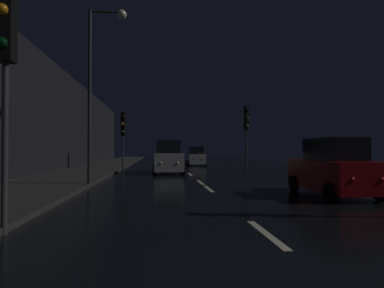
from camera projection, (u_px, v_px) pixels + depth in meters
The scene contains 11 objects.
ground at pixel (183, 169), 27.74m from camera, with size 26.87×84.00×0.02m, color black.
sidewalk_left at pixel (96, 169), 27.01m from camera, with size 4.40×84.00×0.15m, color #33302D.
building_facade_left at pixel (49, 117), 23.33m from camera, with size 0.80×63.00×7.85m, color black.
lane_centerline at pixel (197, 179), 17.95m from camera, with size 0.16×27.82×0.01m.
traffic_light_far_left at pixel (123, 128), 26.57m from camera, with size 0.35×0.48×4.66m.
traffic_light_far_right at pixel (247, 124), 26.24m from camera, with size 0.36×0.48×5.09m.
traffic_light_near_left at pixel (5, 36), 6.35m from camera, with size 0.32×0.46×5.24m.
streetlamp_overhead at pixel (100, 70), 14.64m from camera, with size 1.70×0.44×7.95m.
car_approaching_headlights at pixel (168, 158), 22.58m from camera, with size 2.07×4.48×2.26m.
car_distant_taillights at pixel (196, 157), 33.49m from camera, with size 1.77×3.84×1.93m.
car_parked_right_near at pixel (333, 169), 11.75m from camera, with size 1.88×4.06×2.05m.
Camera 1 is at (-2.08, -3.21, 1.64)m, focal length 30.71 mm.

